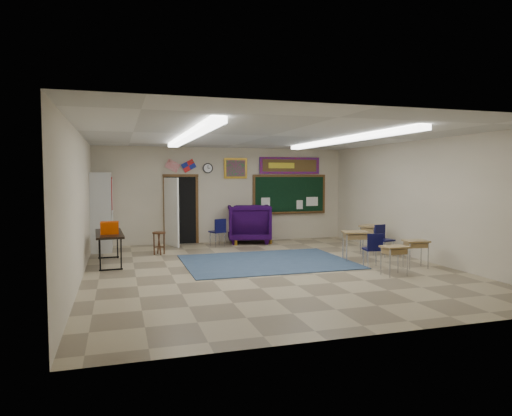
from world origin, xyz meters
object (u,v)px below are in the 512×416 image
object	(u,v)px
folding_table	(109,247)
student_desk_front_right	(372,237)
student_desk_front_left	(355,244)
wooden_stool	(159,243)
wingback_armchair	(249,223)

from	to	relation	value
folding_table	student_desk_front_right	bearing A→B (deg)	-6.65
student_desk_front_left	folding_table	size ratio (longest dim) A/B	0.40
student_desk_front_left	student_desk_front_right	xyz separation A→B (m)	(1.00, 0.89, 0.02)
folding_table	wooden_stool	size ratio (longest dim) A/B	3.05
student_desk_front_right	folding_table	distance (m)	6.84
student_desk_front_left	student_desk_front_right	world-z (taller)	student_desk_front_right
wingback_armchair	wooden_stool	distance (m)	3.30
student_desk_front_left	wooden_stool	distance (m)	5.14
wooden_stool	student_desk_front_left	bearing A→B (deg)	-27.16
student_desk_front_right	student_desk_front_left	bearing A→B (deg)	-170.98
student_desk_front_left	wingback_armchair	bearing A→B (deg)	126.56
student_desk_front_right	folding_table	xyz separation A→B (m)	(-6.82, 0.46, -0.02)
wingback_armchair	student_desk_front_right	world-z (taller)	wingback_armchair
student_desk_front_left	wooden_stool	size ratio (longest dim) A/B	1.21
student_desk_front_right	wooden_stool	distance (m)	5.76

